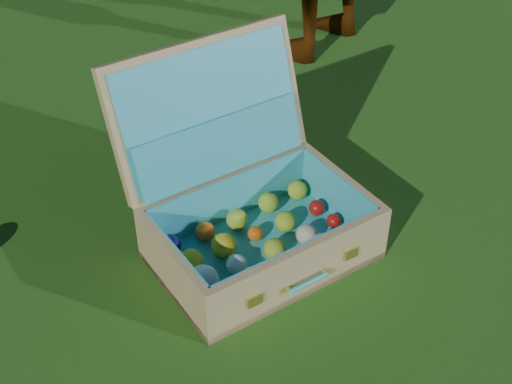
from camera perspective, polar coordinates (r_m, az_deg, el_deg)
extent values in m
plane|color=#215114|center=(2.00, -0.65, -1.61)|extent=(60.00, 60.00, 0.00)
cube|color=tan|center=(1.86, 0.50, -4.96)|extent=(0.62, 0.52, 0.02)
cube|color=tan|center=(1.71, 3.66, -6.46)|extent=(0.51, 0.20, 0.16)
cube|color=tan|center=(1.92, -2.29, -0.56)|extent=(0.51, 0.20, 0.16)
cube|color=tan|center=(1.72, -6.66, -6.47)|extent=(0.13, 0.30, 0.16)
cube|color=tan|center=(1.93, 6.84, -0.52)|extent=(0.13, 0.30, 0.16)
cube|color=teal|center=(1.85, 0.50, -4.68)|extent=(0.57, 0.47, 0.01)
cube|color=teal|center=(1.71, 3.43, -5.99)|extent=(0.46, 0.18, 0.14)
cube|color=teal|center=(1.90, -2.10, -0.52)|extent=(0.46, 0.18, 0.14)
cube|color=teal|center=(1.71, -6.31, -6.08)|extent=(0.12, 0.30, 0.14)
cube|color=teal|center=(1.92, 6.57, -0.42)|extent=(0.12, 0.30, 0.14)
cube|color=tan|center=(1.83, -3.84, 6.70)|extent=(0.55, 0.32, 0.35)
cube|color=teal|center=(1.82, -3.57, 6.62)|extent=(0.50, 0.27, 0.30)
cube|color=teal|center=(1.84, -2.83, 3.66)|extent=(0.47, 0.23, 0.15)
cube|color=#F2C659|center=(1.64, -0.09, -8.68)|extent=(0.04, 0.02, 0.03)
cube|color=#F2C659|center=(1.77, 7.63, -4.88)|extent=(0.04, 0.02, 0.03)
cylinder|color=teal|center=(1.70, 4.16, -7.28)|extent=(0.11, 0.05, 0.01)
cube|color=#F2C659|center=(1.69, 2.55, -7.87)|extent=(0.02, 0.02, 0.01)
cube|color=#F2C659|center=(1.73, 5.44, -6.43)|extent=(0.02, 0.02, 0.01)
sphere|color=#0F134F|center=(1.68, -2.91, -8.65)|extent=(0.06, 0.06, 0.06)
sphere|color=white|center=(1.70, -0.05, -7.24)|extent=(0.08, 0.08, 0.08)
sphere|color=orange|center=(1.76, 2.56, -6.01)|extent=(0.06, 0.06, 0.06)
sphere|color=beige|center=(1.80, 5.39, -4.45)|extent=(0.07, 0.07, 0.07)
sphere|color=#ACC830|center=(1.85, 7.76, -3.79)|extent=(0.06, 0.06, 0.06)
sphere|color=white|center=(1.72, -4.25, -7.08)|extent=(0.08, 0.08, 0.08)
sphere|color=white|center=(1.77, -1.55, -5.81)|extent=(0.05, 0.05, 0.05)
sphere|color=#ACC830|center=(1.81, 1.48, -4.57)|extent=(0.06, 0.06, 0.06)
sphere|color=beige|center=(1.85, 4.06, -3.43)|extent=(0.06, 0.06, 0.06)
sphere|color=#AE120D|center=(1.91, 6.24, -2.31)|extent=(0.04, 0.04, 0.04)
sphere|color=gold|center=(1.77, -5.24, -5.59)|extent=(0.07, 0.07, 0.07)
sphere|color=gold|center=(1.81, -2.60, -4.29)|extent=(0.06, 0.06, 0.06)
sphere|color=orange|center=(1.86, -0.05, -3.34)|extent=(0.04, 0.04, 0.04)
sphere|color=#ACC830|center=(1.89, 2.38, -2.37)|extent=(0.06, 0.06, 0.06)
sphere|color=#AE120D|center=(1.94, 4.88, -1.27)|extent=(0.04, 0.04, 0.04)
sphere|color=#0F134F|center=(1.83, -6.90, -4.28)|extent=(0.06, 0.06, 0.06)
sphere|color=orange|center=(1.86, -4.09, -3.17)|extent=(0.05, 0.05, 0.05)
sphere|color=#ACC830|center=(1.89, -1.54, -2.20)|extent=(0.06, 0.06, 0.06)
sphere|color=#ACC830|center=(1.94, 1.01, -0.85)|extent=(0.06, 0.06, 0.06)
sphere|color=#ACC830|center=(1.99, 3.33, 0.16)|extent=(0.05, 0.05, 0.05)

